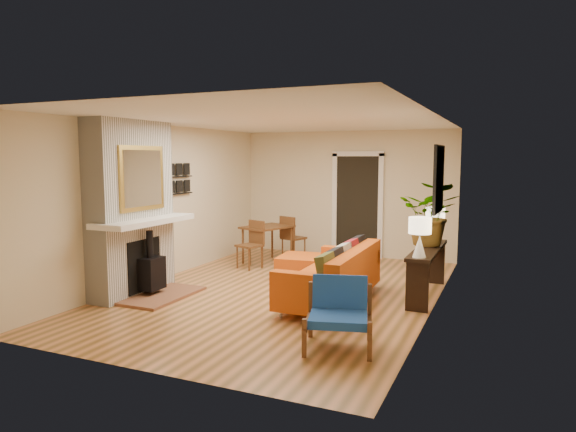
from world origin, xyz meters
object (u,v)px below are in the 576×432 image
lamp_near (420,232)px  houseplant (431,214)px  console_table (427,258)px  blue_chair (339,309)px  sofa (337,276)px  ottoman (303,265)px  lamp_far (435,220)px  dining_table (270,234)px

lamp_near → houseplant: size_ratio=0.56×
console_table → lamp_near: 0.90m
console_table → blue_chair: bearing=-103.3°
lamp_near → sofa: bearing=-176.0°
blue_chair → houseplant: 2.86m
houseplant → ottoman: bearing=178.9°
lamp_far → ottoman: bearing=-169.4°
dining_table → lamp_near: 3.82m
blue_chair → lamp_far: bearing=79.6°
sofa → blue_chair: sofa is taller
lamp_far → sofa: bearing=-126.5°
lamp_near → dining_table: bearing=147.4°
dining_table → blue_chair: bearing=-54.8°
sofa → lamp_far: lamp_far is taller
lamp_near → houseplant: bearing=90.6°
dining_table → ottoman: bearing=-41.9°
sofa → lamp_far: (1.13, 1.53, 0.69)m
ottoman → sofa: bearing=-49.5°
console_table → houseplant: houseplant is taller
sofa → console_table: (1.13, 0.84, 0.20)m
lamp_near → blue_chair: bearing=-109.0°
ottoman → houseplant: size_ratio=0.90×
dining_table → houseplant: size_ratio=1.74×
lamp_near → houseplant: 1.03m
blue_chair → sofa: bearing=109.2°
houseplant → lamp_far: bearing=88.7°
ottoman → console_table: bearing=-8.0°
ottoman → blue_chair: size_ratio=1.00×
blue_chair → lamp_far: size_ratio=1.61×
blue_chair → lamp_near: 1.89m
ottoman → lamp_near: 2.49m
sofa → ottoman: bearing=130.5°
sofa → console_table: sofa is taller
sofa → console_table: size_ratio=1.18×
sofa → lamp_near: 1.32m
blue_chair → dining_table: bearing=125.2°
houseplant → lamp_near: bearing=-89.4°
ottoman → lamp_far: bearing=10.6°
sofa → houseplant: (1.12, 1.10, 0.83)m
console_table → houseplant: (-0.01, 0.25, 0.63)m
ottoman → lamp_far: size_ratio=1.60×
ottoman → console_table: (2.10, -0.29, 0.35)m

